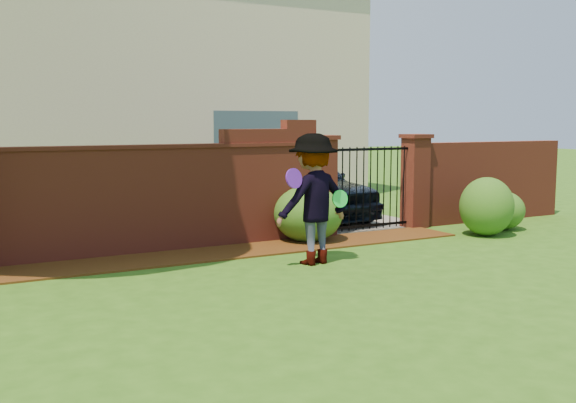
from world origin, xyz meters
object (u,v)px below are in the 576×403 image
frisbee_purple (294,178)px  frisbee_green (340,199)px  man (314,199)px  car (307,186)px

frisbee_purple → frisbee_green: bearing=1.0°
frisbee_purple → frisbee_green: 0.87m
man → frisbee_green: (0.37, -0.13, 0.00)m
car → frisbee_purple: bearing=-125.1°
car → man: (-2.19, -3.99, 0.24)m
man → frisbee_green: bearing=151.6°
frisbee_purple → man: bearing=18.5°
car → frisbee_purple: same height
man → frisbee_green: 0.39m
frisbee_purple → frisbee_green: (0.80, 0.01, -0.34)m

